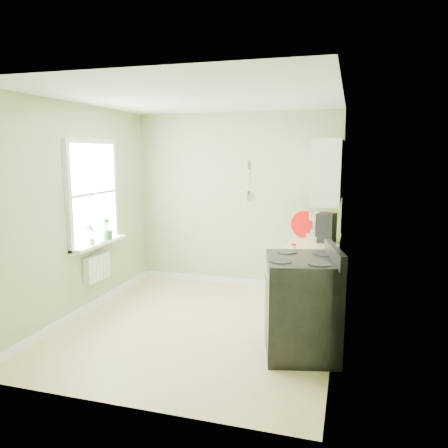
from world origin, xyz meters
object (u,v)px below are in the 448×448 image
(stand_mixer, at_px, (317,228))
(coffee_maker, at_px, (326,228))
(kettle, at_px, (302,226))
(stove, at_px, (301,305))

(stand_mixer, height_order, coffee_maker, stand_mixer)
(coffee_maker, bearing_deg, kettle, 120.53)
(stove, height_order, stand_mixer, stand_mixer)
(kettle, relative_size, coffee_maker, 0.49)
(kettle, height_order, coffee_maker, coffee_maker)
(stand_mixer, bearing_deg, kettle, 114.76)
(stove, bearing_deg, kettle, 96.25)
(kettle, distance_m, coffee_maker, 0.74)
(stand_mixer, distance_m, kettle, 0.61)
(stove, distance_m, stand_mixer, 1.63)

